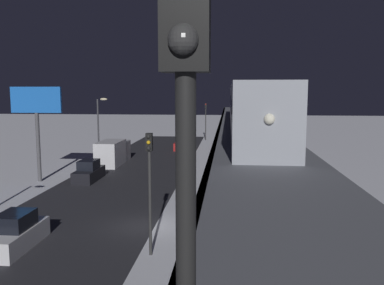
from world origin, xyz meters
name	(u,v)px	position (x,y,z in m)	size (l,w,h in m)	color
ground_plane	(143,226)	(0.00, 0.00, 0.00)	(240.00, 240.00, 0.00)	white
avenue_asphalt	(71,224)	(4.74, 0.00, 0.00)	(11.00, 101.26, 0.01)	#28282D
elevated_railway	(253,153)	(-6.86, 0.00, 4.77)	(5.00, 101.26, 5.54)	slate
subway_train	(248,105)	(-6.95, -10.12, 7.32)	(2.94, 36.87, 3.40)	#999EA8
rail_signal	(185,123)	(-5.03, 21.28, 8.27)	(0.36, 0.41, 4.00)	black
sedan_red	(182,144)	(1.54, -34.04, 0.79)	(1.91, 4.64, 1.97)	#A51E1E
sedan_white	(16,234)	(6.14, 4.14, 0.80)	(1.80, 4.53, 1.97)	silver
sedan_black	(89,172)	(7.94, -12.52, 0.80)	(1.80, 4.64, 1.97)	black
box_truck	(113,152)	(8.14, -21.39, 1.35)	(2.40, 7.40, 2.80)	#B2B2B7
traffic_light_near	(150,176)	(-1.36, 4.42, 4.20)	(0.32, 0.44, 6.40)	#2D2D2D
traffic_light_mid	(193,130)	(-1.36, -20.42, 4.20)	(0.32, 0.44, 6.40)	#2D2D2D
traffic_light_far	(206,116)	(-1.36, -45.27, 4.20)	(0.32, 0.44, 6.40)	#2D2D2D
commercial_billboard	(37,109)	(12.45, -11.71, 6.83)	(4.80, 0.36, 8.90)	#4C4C51
street_lamp_far	(100,121)	(10.81, -25.00, 4.81)	(1.35, 0.44, 7.65)	#38383D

